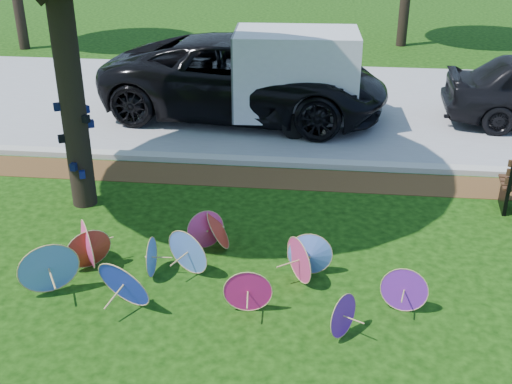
# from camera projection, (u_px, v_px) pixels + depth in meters

# --- Properties ---
(ground) EXTENTS (90.00, 90.00, 0.00)m
(ground) POSITION_uv_depth(u_px,v_px,m) (204.00, 311.00, 8.90)
(ground) COLOR black
(ground) RESTS_ON ground
(mulch_strip) EXTENTS (90.00, 1.00, 0.01)m
(mulch_strip) POSITION_uv_depth(u_px,v_px,m) (245.00, 177.00, 12.92)
(mulch_strip) COLOR #472D16
(mulch_strip) RESTS_ON ground
(curb) EXTENTS (90.00, 0.30, 0.12)m
(curb) POSITION_uv_depth(u_px,v_px,m) (249.00, 161.00, 13.52)
(curb) COLOR #B7B5AD
(curb) RESTS_ON ground
(street) EXTENTS (90.00, 8.00, 0.01)m
(street) POSITION_uv_depth(u_px,v_px,m) (268.00, 102.00, 17.25)
(street) COLOR gray
(street) RESTS_ON ground
(parasol_pile) EXTENTS (5.81, 2.72, 0.88)m
(parasol_pile) POSITION_uv_depth(u_px,v_px,m) (185.00, 261.00, 9.37)
(parasol_pile) COLOR #DC3579
(parasol_pile) RESTS_ON ground
(black_van) EXTENTS (7.30, 3.94, 1.95)m
(black_van) POSITION_uv_depth(u_px,v_px,m) (246.00, 78.00, 15.91)
(black_van) COLOR black
(black_van) RESTS_ON ground
(cargo_trailer) EXTENTS (2.91, 1.92, 2.58)m
(cargo_trailer) POSITION_uv_depth(u_px,v_px,m) (296.00, 73.00, 15.10)
(cargo_trailer) COLOR silver
(cargo_trailer) RESTS_ON ground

